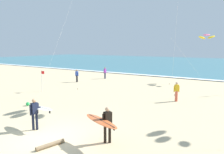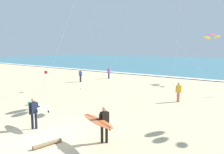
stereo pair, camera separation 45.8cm
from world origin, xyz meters
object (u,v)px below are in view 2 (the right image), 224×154
at_px(bystander_blue_top, 80,75).
at_px(lifeguard_flag, 45,78).
at_px(beach_ball, 30,103).
at_px(driftwood_log, 47,144).
at_px(surfer_lead, 36,110).
at_px(bystander_purple_top, 109,73).
at_px(kite_arc_rose_near, 211,36).
at_px(bystander_yellow_top, 178,92).
at_px(surfer_trailing, 101,122).

distance_m(bystander_blue_top, lifeguard_flag, 6.34).
relative_size(beach_ball, driftwood_log, 0.21).
distance_m(surfer_lead, bystander_purple_top, 19.13).
height_order(bystander_purple_top, driftwood_log, bystander_purple_top).
bearing_deg(bystander_purple_top, bystander_blue_top, -105.82).
distance_m(bystander_purple_top, lifeguard_flag, 10.62).
relative_size(surfer_lead, lifeguard_flag, 0.95).
xyz_separation_m(surfer_lead, kite_arc_rose_near, (4.33, 21.68, 4.59)).
distance_m(bystander_yellow_top, lifeguard_flag, 12.84).
bearing_deg(kite_arc_rose_near, lifeguard_flag, -129.71).
bearing_deg(bystander_yellow_top, surfer_lead, -113.41).
bearing_deg(beach_ball, driftwood_log, -28.95).
distance_m(kite_arc_rose_near, driftwood_log, 23.54).
relative_size(surfer_lead, bystander_purple_top, 1.26).
height_order(surfer_trailing, beach_ball, surfer_trailing).
distance_m(kite_arc_rose_near, lifeguard_flag, 19.78).
relative_size(bystander_blue_top, driftwood_log, 1.18).
distance_m(surfer_lead, surfer_trailing, 4.09).
bearing_deg(bystander_yellow_top, beach_ball, -139.96).
distance_m(bystander_blue_top, beach_ball, 11.39).
distance_m(lifeguard_flag, beach_ball, 5.55).
bearing_deg(bystander_blue_top, lifeguard_flag, -80.24).
bearing_deg(bystander_yellow_top, driftwood_log, -100.87).
bearing_deg(bystander_blue_top, bystander_yellow_top, -12.20).
distance_m(kite_arc_rose_near, bystander_purple_top, 13.74).
relative_size(surfer_lead, bystander_blue_top, 1.26).
bearing_deg(driftwood_log, surfer_trailing, 40.80).
relative_size(surfer_lead, bystander_yellow_top, 1.26).
relative_size(bystander_yellow_top, beach_ball, 5.68).
distance_m(bystander_yellow_top, beach_ball, 11.70).
height_order(kite_arc_rose_near, lifeguard_flag, kite_arc_rose_near).
relative_size(lifeguard_flag, beach_ball, 7.50).
bearing_deg(surfer_lead, surfer_trailing, 6.73).
xyz_separation_m(surfer_trailing, lifeguard_flag, (-12.06, 6.36, 0.22)).
bearing_deg(beach_ball, bystander_purple_top, 102.51).
height_order(bystander_purple_top, bystander_yellow_top, same).
relative_size(surfer_trailing, kite_arc_rose_near, 0.39).
bearing_deg(driftwood_log, beach_ball, 151.05).
distance_m(kite_arc_rose_near, bystander_yellow_top, 12.48).
height_order(kite_arc_rose_near, bystander_blue_top, kite_arc_rose_near).
distance_m(surfer_lead, driftwood_log, 2.67).
bearing_deg(beach_ball, lifeguard_flag, 129.48).
height_order(surfer_trailing, lifeguard_flag, lifeguard_flag).
bearing_deg(bystander_purple_top, bystander_yellow_top, -30.81).
height_order(surfer_lead, beach_ball, surfer_lead).
xyz_separation_m(beach_ball, driftwood_log, (6.78, -3.75, -0.05)).
xyz_separation_m(surfer_lead, bystander_yellow_top, (4.40, 10.16, -0.23)).
distance_m(surfer_trailing, beach_ball, 8.92).
distance_m(surfer_trailing, bystander_purple_top, 20.73).
height_order(surfer_lead, bystander_yellow_top, surfer_lead).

